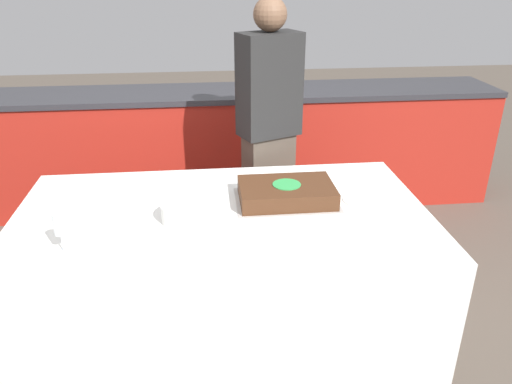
{
  "coord_description": "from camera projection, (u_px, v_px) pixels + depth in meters",
  "views": [
    {
      "loc": [
        -0.06,
        -2.12,
        1.81
      ],
      "look_at": [
        0.16,
        0.0,
        0.82
      ],
      "focal_mm": 35.0,
      "sensor_mm": 36.0,
      "label": 1
    }
  ],
  "objects": [
    {
      "name": "ground_plane",
      "position": [
        226.0,
        332.0,
        2.68
      ],
      "size": [
        14.0,
        14.0,
        0.0
      ],
      "primitive_type": "plane",
      "color": "brown"
    },
    {
      "name": "back_counter",
      "position": [
        214.0,
        148.0,
        3.96
      ],
      "size": [
        4.4,
        0.58,
        0.92
      ],
      "color": "#A82319",
      "rests_on": "ground_plane"
    },
    {
      "name": "dining_table",
      "position": [
        224.0,
        276.0,
        2.53
      ],
      "size": [
        1.97,
        1.11,
        0.72
      ],
      "color": "silver",
      "rests_on": "ground_plane"
    },
    {
      "name": "cake",
      "position": [
        286.0,
        193.0,
        2.47
      ],
      "size": [
        0.5,
        0.34,
        0.09
      ],
      "color": "#B7B2AD",
      "rests_on": "dining_table"
    },
    {
      "name": "plate_stack",
      "position": [
        186.0,
        212.0,
        2.28
      ],
      "size": [
        0.22,
        0.22,
        0.09
      ],
      "color": "white",
      "rests_on": "dining_table"
    },
    {
      "name": "wine_glass",
      "position": [
        59.0,
        226.0,
        2.0
      ],
      "size": [
        0.06,
        0.06,
        0.18
      ],
      "color": "white",
      "rests_on": "dining_table"
    },
    {
      "name": "side_plate_near_cake",
      "position": [
        262.0,
        177.0,
        2.76
      ],
      "size": [
        0.19,
        0.19,
        0.0
      ],
      "color": "white",
      "rests_on": "dining_table"
    },
    {
      "name": "side_plate_right_edge",
      "position": [
        362.0,
        200.0,
        2.49
      ],
      "size": [
        0.19,
        0.19,
        0.0
      ],
      "color": "white",
      "rests_on": "dining_table"
    },
    {
      "name": "person_cutting_cake",
      "position": [
        269.0,
        134.0,
        3.05
      ],
      "size": [
        0.4,
        0.32,
        1.64
      ],
      "rotation": [
        0.0,
        0.0,
        -2.75
      ],
      "color": "#4C4238",
      "rests_on": "ground_plane"
    }
  ]
}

